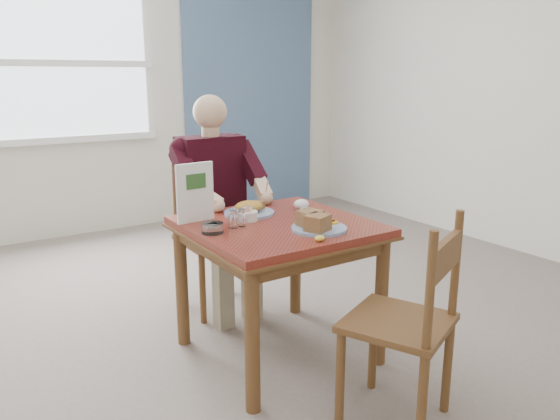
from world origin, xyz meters
TOP-DOWN VIEW (x-y plane):
  - floor at (0.00, 0.00)m, footprint 6.00×6.00m
  - wall_back at (0.00, 3.00)m, footprint 5.50×0.00m
  - accent_panel at (1.60, 2.98)m, footprint 1.60×0.02m
  - lemon_wedge at (-0.02, -0.39)m, footprint 0.06×0.04m
  - napkin at (0.27, 0.16)m, footprint 0.11×0.10m
  - metal_dish at (0.28, 0.12)m, footprint 0.09×0.09m
  - window at (-0.40, 2.97)m, footprint 1.72×0.04m
  - table at (0.00, 0.00)m, footprint 0.92×0.92m
  - chair_far at (0.00, 0.80)m, footprint 0.42×0.42m
  - chair_near at (0.13, -0.83)m, footprint 0.56×0.56m
  - diner at (0.00, 0.71)m, footprint 0.53×0.56m
  - near_plate at (0.08, -0.23)m, footprint 0.34×0.34m
  - far_plate at (-0.03, 0.24)m, footprint 0.33×0.33m
  - caddy at (-0.11, 0.12)m, footprint 0.12×0.12m
  - shakers at (-0.22, 0.04)m, footprint 0.10×0.04m
  - creamer at (-0.37, 0.01)m, footprint 0.13×0.13m
  - menu at (-0.35, 0.25)m, footprint 0.21×0.03m

SIDE VIEW (x-z plane):
  - floor at x=0.00m, z-range 0.00..0.00m
  - chair_far at x=0.00m, z-range 0.00..0.95m
  - chair_near at x=0.13m, z-range 0.00..0.95m
  - table at x=0.00m, z-range 0.26..1.01m
  - metal_dish at x=0.28m, z-range 0.75..0.76m
  - lemon_wedge at x=-0.02m, z-range 0.75..0.78m
  - creamer at x=-0.37m, z-range 0.75..0.80m
  - caddy at x=-0.11m, z-range 0.74..0.81m
  - far_plate at x=-0.03m, z-range 0.74..0.82m
  - napkin at x=0.27m, z-range 0.75..0.81m
  - near_plate at x=0.08m, z-range 0.74..0.83m
  - shakers at x=-0.22m, z-range 0.75..0.84m
  - diner at x=0.00m, z-range 0.12..1.50m
  - menu at x=-0.35m, z-range 0.75..1.06m
  - accent_panel at x=1.60m, z-range 0.00..2.80m
  - wall_back at x=0.00m, z-range -1.35..4.15m
  - window at x=-0.40m, z-range 0.89..2.31m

